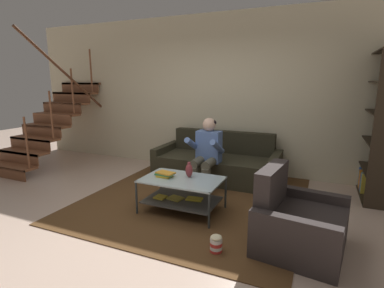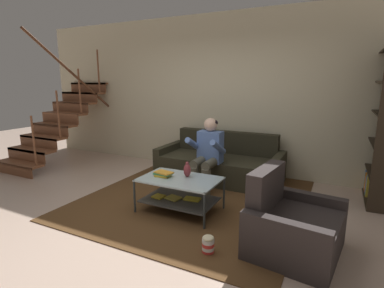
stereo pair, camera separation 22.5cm
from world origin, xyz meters
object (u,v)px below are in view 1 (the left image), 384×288
Objects in this scene: couch at (217,164)px; person_seated_center at (206,151)px; coffee_table at (182,190)px; armchair at (297,223)px; bookshelf at (381,139)px; popcorn_tub at (216,244)px; book_stack at (165,174)px; vase at (189,170)px.

couch is 0.65m from person_seated_center.
armchair is (1.46, -0.32, -0.03)m from coffee_table.
bookshelf is 11.38× the size of popcorn_tub.
couch is 2.07× the size of coffee_table.
popcorn_tub is (0.98, -0.73, -0.39)m from book_stack.
bookshelf reaches higher than coffee_table.
couch is 1.88× the size of person_seated_center.
person_seated_center is 1.10× the size of coffee_table.
popcorn_tub is (0.75, -2.23, -0.18)m from couch.
popcorn_tub is at bearing -36.70° from book_stack.
book_stack is at bearing -98.44° from couch.
vase is (0.06, 0.11, 0.25)m from coffee_table.
coffee_table is at bearing 167.76° from armchair.
armchair is (1.48, -1.25, -0.35)m from person_seated_center.
couch reaches higher than book_stack.
coffee_table is 2.98m from bookshelf.
coffee_table is at bearing 3.23° from book_stack.
bookshelf is at bearing 64.39° from armchair.
person_seated_center reaches higher than couch.
armchair is at bearing -115.61° from bookshelf.
vase is at bearing -84.78° from person_seated_center.
book_stack is 3.15m from bookshelf.
book_stack is 1.41× the size of popcorn_tub.
armchair is (1.70, -0.30, -0.22)m from book_stack.
couch reaches higher than popcorn_tub.
armchair is (1.40, -0.42, -0.28)m from vase.
book_stack is (-0.24, -0.01, 0.19)m from coffee_table.
book_stack is (-0.22, -0.95, -0.13)m from person_seated_center.
person_seated_center is 0.98m from book_stack.
person_seated_center is at bearing 114.21° from popcorn_tub.
bookshelf reaches higher than vase.
couch is 8.12× the size of book_stack.
bookshelf is (2.43, 0.72, 0.26)m from person_seated_center.
coffee_table is 1.50m from armchair.
person_seated_center is at bearing 95.22° from vase.
bookshelf is 3.02m from popcorn_tub.
person_seated_center is 0.99m from coffee_table.
vase is at bearing 128.72° from popcorn_tub.
couch is at bearing 129.40° from armchair.
coffee_table is 5.54× the size of popcorn_tub.
couch is 2.33m from armchair.
couch is 1.01× the size of bookshelf.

